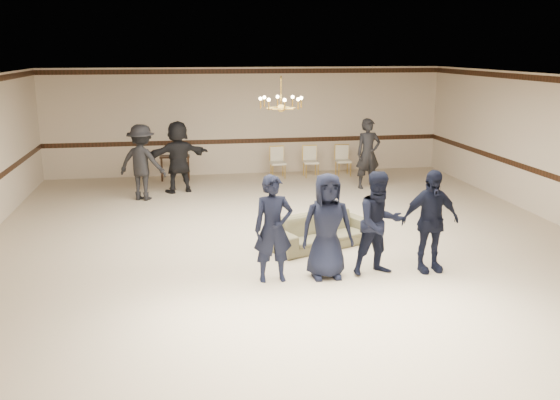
# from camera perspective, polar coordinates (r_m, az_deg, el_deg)

# --- Properties ---
(room) EXTENTS (12.01, 14.01, 3.21)m
(room) POSITION_cam_1_polar(r_m,az_deg,el_deg) (11.63, 0.93, 3.50)
(room) COLOR #C5B797
(room) RESTS_ON ground
(chair_rail) EXTENTS (12.00, 0.02, 0.14)m
(chair_rail) POSITION_cam_1_polar(r_m,az_deg,el_deg) (18.54, -3.08, 5.56)
(chair_rail) COLOR black
(chair_rail) RESTS_ON wall_back
(crown_molding) EXTENTS (12.00, 0.02, 0.14)m
(crown_molding) POSITION_cam_1_polar(r_m,az_deg,el_deg) (18.35, -3.16, 12.00)
(crown_molding) COLOR black
(crown_molding) RESTS_ON wall_back
(chandelier) EXTENTS (0.94, 0.94, 0.89)m
(chandelier) POSITION_cam_1_polar(r_m,az_deg,el_deg) (12.45, 0.09, 10.11)
(chandelier) COLOR #AF8A38
(chandelier) RESTS_ON ceiling
(boy_a) EXTENTS (0.66, 0.45, 1.77)m
(boy_a) POSITION_cam_1_polar(r_m,az_deg,el_deg) (9.85, -0.64, -2.72)
(boy_a) COLOR black
(boy_a) RESTS_ON floor
(boy_b) EXTENTS (0.87, 0.57, 1.77)m
(boy_b) POSITION_cam_1_polar(r_m,az_deg,el_deg) (10.02, 4.45, -2.46)
(boy_b) COLOR black
(boy_b) RESTS_ON floor
(boy_c) EXTENTS (0.96, 0.80, 1.77)m
(boy_c) POSITION_cam_1_polar(r_m,az_deg,el_deg) (10.28, 9.32, -2.20)
(boy_c) COLOR black
(boy_c) RESTS_ON floor
(boy_d) EXTENTS (1.06, 0.50, 1.77)m
(boy_d) POSITION_cam_1_polar(r_m,az_deg,el_deg) (10.60, 13.93, -1.93)
(boy_d) COLOR black
(boy_d) RESTS_ON floor
(settee) EXTENTS (2.24, 1.56, 0.61)m
(settee) POSITION_cam_1_polar(r_m,az_deg,el_deg) (11.77, 3.95, -2.90)
(settee) COLOR #646242
(settee) RESTS_ON floor
(adult_left) EXTENTS (1.42, 1.15, 1.91)m
(adult_left) POSITION_cam_1_polar(r_m,az_deg,el_deg) (15.61, -12.85, 3.46)
(adult_left) COLOR black
(adult_left) RESTS_ON floor
(adult_mid) EXTENTS (1.86, 1.05, 1.91)m
(adult_mid) POSITION_cam_1_polar(r_m,az_deg,el_deg) (16.28, -9.56, 4.04)
(adult_mid) COLOR black
(adult_mid) RESTS_ON floor
(adult_right) EXTENTS (0.75, 0.54, 1.91)m
(adult_right) POSITION_cam_1_polar(r_m,az_deg,el_deg) (16.68, 8.29, 4.33)
(adult_right) COLOR black
(adult_right) RESTS_ON floor
(banquet_chair_left) EXTENTS (0.47, 0.47, 0.91)m
(banquet_chair_left) POSITION_cam_1_polar(r_m,az_deg,el_deg) (17.93, -0.20, 3.52)
(banquet_chair_left) COLOR beige
(banquet_chair_left) RESTS_ON floor
(banquet_chair_mid) EXTENTS (0.46, 0.46, 0.91)m
(banquet_chair_mid) POSITION_cam_1_polar(r_m,az_deg,el_deg) (18.12, 2.93, 3.62)
(banquet_chair_mid) COLOR beige
(banquet_chair_mid) RESTS_ON floor
(banquet_chair_right) EXTENTS (0.47, 0.47, 0.91)m
(banquet_chair_right) POSITION_cam_1_polar(r_m,az_deg,el_deg) (18.37, 5.98, 3.70)
(banquet_chair_right) COLOR beige
(banquet_chair_right) RESTS_ON floor
(console_table) EXTENTS (0.87, 0.38, 0.72)m
(console_table) POSITION_cam_1_polar(r_m,az_deg,el_deg) (17.91, -9.83, 3.00)
(console_table) COLOR #311B10
(console_table) RESTS_ON floor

